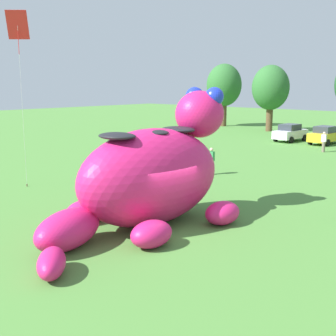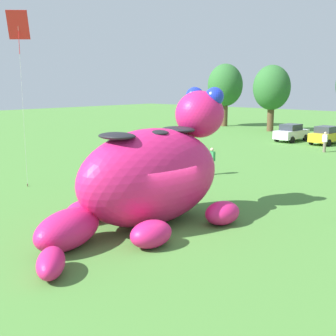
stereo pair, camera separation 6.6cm
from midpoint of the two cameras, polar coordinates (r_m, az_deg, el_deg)
The scene contains 9 objects.
ground_plane at distance 17.85m, azimuth -0.71°, elevation -7.90°, with size 160.00×160.00×0.00m, color #4C8438.
giant_inflatable_creature at distance 18.22m, azimuth -2.22°, elevation -0.93°, with size 5.61×10.79×5.53m.
car_white at distance 46.42m, azimuth 15.18°, elevation 4.34°, with size 2.11×4.18×1.72m.
car_yellow at distance 45.16m, azimuth 19.25°, elevation 3.95°, with size 2.05×4.16×1.72m.
tree_far_left at distance 61.29m, azimuth 7.09°, elevation 10.33°, with size 4.65×4.65×8.25m.
tree_left at distance 55.63m, azimuth 12.83°, elevation 9.85°, with size 4.42×4.42×7.84m.
spectator_mid_field at distance 28.47m, azimuth 5.44°, elevation 0.86°, with size 0.38×0.26×1.71m.
spectator_by_cars at distance 39.88m, azimuth 19.09°, elevation 3.13°, with size 0.38×0.26×1.71m.
tethered_flying_kite at distance 25.97m, azimuth -18.59°, elevation 16.48°, with size 1.13×1.13×9.43m.
Camera 1 is at (11.55, -12.37, 5.69)m, focal length 48.11 mm.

